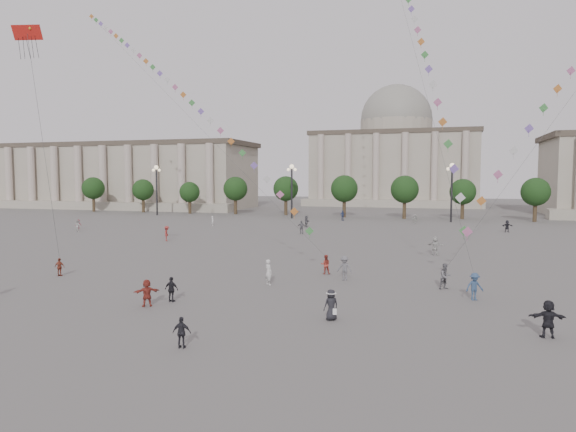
# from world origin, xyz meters

# --- Properties ---
(ground) EXTENTS (360.00, 360.00, 0.00)m
(ground) POSITION_xyz_m (0.00, 0.00, 0.00)
(ground) COLOR #575552
(ground) RESTS_ON ground
(hall_west) EXTENTS (84.00, 26.22, 17.20)m
(hall_west) POSITION_xyz_m (-75.00, 93.89, 8.43)
(hall_west) COLOR #9D9583
(hall_west) RESTS_ON ground
(hall_central) EXTENTS (48.30, 34.30, 35.50)m
(hall_central) POSITION_xyz_m (0.00, 129.22, 14.23)
(hall_central) COLOR #9D9583
(hall_central) RESTS_ON ground
(tree_row) EXTENTS (137.12, 5.12, 8.00)m
(tree_row) POSITION_xyz_m (0.00, 78.00, 5.39)
(tree_row) COLOR #34281A
(tree_row) RESTS_ON ground
(lamp_post_far_west) EXTENTS (2.00, 0.90, 10.65)m
(lamp_post_far_west) POSITION_xyz_m (-45.00, 70.00, 7.35)
(lamp_post_far_west) COLOR #262628
(lamp_post_far_west) RESTS_ON ground
(lamp_post_mid_west) EXTENTS (2.00, 0.90, 10.65)m
(lamp_post_mid_west) POSITION_xyz_m (-15.00, 70.00, 7.35)
(lamp_post_mid_west) COLOR #262628
(lamp_post_mid_west) RESTS_ON ground
(lamp_post_mid_east) EXTENTS (2.00, 0.90, 10.65)m
(lamp_post_mid_east) POSITION_xyz_m (15.00, 70.00, 7.35)
(lamp_post_mid_east) COLOR #262628
(lamp_post_mid_east) RESTS_ON ground
(person_crowd_0) EXTENTS (1.11, 1.13, 1.90)m
(person_crowd_0) POSITION_xyz_m (-4.47, 68.00, 0.95)
(person_crowd_0) COLOR navy
(person_crowd_0) RESTS_ON ground
(person_crowd_1) EXTENTS (1.08, 1.01, 1.78)m
(person_crowd_1) POSITION_xyz_m (-38.70, 37.06, 0.89)
(person_crowd_1) COLOR silver
(person_crowd_1) RESTS_ON ground
(person_crowd_2) EXTENTS (1.02, 1.12, 1.50)m
(person_crowd_2) POSITION_xyz_m (-41.40, 40.53, 0.75)
(person_crowd_2) COLOR maroon
(person_crowd_2) RESTS_ON ground
(person_crowd_3) EXTENTS (1.85, 0.76, 1.95)m
(person_crowd_3) POSITION_xyz_m (18.38, 1.35, 0.97)
(person_crowd_3) COLOR black
(person_crowd_3) RESTS_ON ground
(person_crowd_4) EXTENTS (1.19, 1.53, 1.62)m
(person_crowd_4) POSITION_xyz_m (8.88, 65.20, 0.81)
(person_crowd_4) COLOR beige
(person_crowd_4) RESTS_ON ground
(person_crowd_6) EXTENTS (1.38, 0.96, 1.95)m
(person_crowd_6) POSITION_xyz_m (5.84, 12.80, 0.97)
(person_crowd_6) COLOR slate
(person_crowd_6) RESTS_ON ground
(person_crowd_7) EXTENTS (1.88, 1.23, 1.94)m
(person_crowd_7) POSITION_xyz_m (12.61, 28.63, 0.97)
(person_crowd_7) COLOR silver
(person_crowd_7) RESTS_ON ground
(person_crowd_9) EXTENTS (1.73, 0.88, 1.78)m
(person_crowd_9) POSITION_xyz_m (22.65, 54.74, 0.89)
(person_crowd_9) COLOR black
(person_crowd_9) RESTS_ON ground
(person_crowd_10) EXTENTS (0.61, 0.71, 1.64)m
(person_crowd_10) POSITION_xyz_m (-23.43, 51.41, 0.82)
(person_crowd_10) COLOR silver
(person_crowd_10) RESTS_ON ground
(person_crowd_12) EXTENTS (1.50, 1.71, 1.87)m
(person_crowd_12) POSITION_xyz_m (-7.83, 53.83, 0.94)
(person_crowd_12) COLOR #5C5C61
(person_crowd_12) RESTS_ON ground
(person_crowd_13) EXTENTS (0.84, 0.81, 1.95)m
(person_crowd_13) POSITION_xyz_m (0.62, 9.46, 0.97)
(person_crowd_13) COLOR silver
(person_crowd_13) RESTS_ON ground
(person_crowd_16) EXTENTS (1.23, 0.81, 1.95)m
(person_crowd_16) POSITION_xyz_m (-6.02, 43.81, 0.97)
(person_crowd_16) COLOR slate
(person_crowd_16) RESTS_ON ground
(person_crowd_17) EXTENTS (1.15, 1.43, 1.93)m
(person_crowd_17) POSITION_xyz_m (-20.37, 31.03, 0.97)
(person_crowd_17) COLOR maroon
(person_crowd_17) RESTS_ON ground
(tourist_0) EXTENTS (0.91, 0.48, 1.49)m
(tourist_0) POSITION_xyz_m (-17.06, 7.86, 0.75)
(tourist_0) COLOR brown
(tourist_0) RESTS_ON ground
(tourist_1) EXTENTS (0.98, 0.44, 1.65)m
(tourist_1) POSITION_xyz_m (-3.78, 2.62, 0.82)
(tourist_1) COLOR black
(tourist_1) RESTS_ON ground
(tourist_2) EXTENTS (1.58, 1.41, 1.74)m
(tourist_2) POSITION_xyz_m (-4.68, 1.12, 0.87)
(tourist_2) COLOR maroon
(tourist_2) RESTS_ON ground
(tourist_4) EXTENTS (0.94, 0.52, 1.52)m
(tourist_4) POSITION_xyz_m (1.26, -5.40, 0.76)
(tourist_4) COLOR #232228
(tourist_4) RESTS_ON ground
(kite_flyer_0) EXTENTS (0.94, 0.82, 1.64)m
(kite_flyer_0) POSITION_xyz_m (3.84, 14.92, 0.82)
(kite_flyer_0) COLOR #A0362B
(kite_flyer_0) RESTS_ON ground
(kite_flyer_1) EXTENTS (1.36, 1.09, 1.83)m
(kite_flyer_1) POSITION_xyz_m (15.30, 8.73, 0.92)
(kite_flyer_1) COLOR navy
(kite_flyer_1) RESTS_ON ground
(kite_flyer_2) EXTENTS (1.16, 1.12, 1.89)m
(kite_flyer_2) POSITION_xyz_m (13.48, 11.68, 0.94)
(kite_flyer_2) COLOR slate
(kite_flyer_2) RESTS_ON ground
(hat_person) EXTENTS (1.03, 0.98, 1.77)m
(hat_person) POSITION_xyz_m (7.13, 1.36, 0.92)
(hat_person) COLOR black
(hat_person) RESTS_ON ground
(dragon_kite) EXTENTS (2.26, 1.87, 17.98)m
(dragon_kite) POSITION_xyz_m (-16.92, 5.19, 18.11)
(dragon_kite) COLOR red
(dragon_kite) RESTS_ON ground
(kite_train_west) EXTENTS (44.88, 30.13, 64.28)m
(kite_train_west) POSITION_xyz_m (-19.85, 30.97, 19.64)
(kite_train_west) COLOR #3F3F3F
(kite_train_west) RESTS_ON ground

